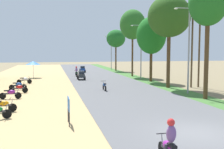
{
  "coord_description": "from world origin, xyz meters",
  "views": [
    {
      "loc": [
        -6.87,
        -11.72,
        4.1
      ],
      "look_at": [
        -0.65,
        16.07,
        1.61
      ],
      "focal_mm": 43.19,
      "sensor_mm": 36.0,
      "label": 1
    }
  ],
  "objects": [
    {
      "name": "parked_motorbike_third",
      "position": [
        -10.31,
        12.09,
        0.55
      ],
      "size": [
        1.8,
        0.54,
        0.94
      ],
      "color": "black",
      "rests_on": "dirt_shoulder"
    },
    {
      "name": "streetlamp_mid",
      "position": [
        5.8,
        25.59,
        4.6
      ],
      "size": [
        3.16,
        0.2,
        7.88
      ],
      "color": "gray",
      "rests_on": "median_strip"
    },
    {
      "name": "motorbike_foreground_rider",
      "position": [
        -2.82,
        -3.02,
        0.86
      ],
      "size": [
        0.54,
        1.8,
        1.66
      ],
      "color": "black",
      "rests_on": "road_strip"
    },
    {
      "name": "parked_motorbike_fourth",
      "position": [
        -10.05,
        15.34,
        0.55
      ],
      "size": [
        1.8,
        0.54,
        0.94
      ],
      "color": "black",
      "rests_on": "dirt_shoulder"
    },
    {
      "name": "ground_plane",
      "position": [
        0.0,
        0.0,
        0.0
      ],
      "size": [
        180.0,
        180.0,
        0.0
      ],
      "primitive_type": "plane",
      "color": "#7A6B4C"
    },
    {
      "name": "parked_motorbike_fifth",
      "position": [
        -10.36,
        17.68,
        0.55
      ],
      "size": [
        1.8,
        0.54,
        0.94
      ],
      "color": "black",
      "rests_on": "dirt_shoulder"
    },
    {
      "name": "median_tree_fifth",
      "position": [
        5.93,
        41.89,
        6.61
      ],
      "size": [
        3.84,
        3.84,
        8.37
      ],
      "color": "#4C351E",
      "rests_on": "median_strip"
    },
    {
      "name": "car_hatchback_blue",
      "position": [
        -1.32,
        38.56,
        0.75
      ],
      "size": [
        1.04,
        2.0,
        1.23
      ],
      "color": "navy",
      "rests_on": "road_strip"
    },
    {
      "name": "vendor_umbrella",
      "position": [
        -9.65,
        30.64,
        2.31
      ],
      "size": [
        2.2,
        2.2,
        2.52
      ],
      "color": "#99999E",
      "rests_on": "dirt_shoulder"
    },
    {
      "name": "road_strip",
      "position": [
        0.0,
        0.0,
        0.04
      ],
      "size": [
        9.0,
        140.0,
        0.08
      ],
      "primitive_type": "cube",
      "color": "#565659",
      "rests_on": "ground"
    },
    {
      "name": "utility_pole_near",
      "position": [
        9.36,
        15.81,
        4.32
      ],
      "size": [
        1.8,
        0.2,
        8.27
      ],
      "color": "brown",
      "rests_on": "ground"
    },
    {
      "name": "motorbike_ahead_third",
      "position": [
        -3.13,
        30.61,
        0.86
      ],
      "size": [
        0.54,
        1.8,
        1.66
      ],
      "color": "black",
      "rests_on": "road_strip"
    },
    {
      "name": "median_tree_third",
      "position": [
        5.97,
        21.97,
        6.12
      ],
      "size": [
        3.91,
        3.91,
        8.54
      ],
      "color": "#4C351E",
      "rests_on": "median_strip"
    },
    {
      "name": "streetlamp_near",
      "position": [
        5.8,
        11.62,
        4.74
      ],
      "size": [
        3.16,
        0.2,
        8.17
      ],
      "color": "gray",
      "rests_on": "median_strip"
    },
    {
      "name": "median_tree_second",
      "position": [
        5.68,
        15.86,
        7.82
      ],
      "size": [
        4.67,
        4.67,
        10.08
      ],
      "color": "#4C351E",
      "rests_on": "median_strip"
    },
    {
      "name": "streetlamp_far",
      "position": [
        5.8,
        45.66,
        4.37
      ],
      "size": [
        3.16,
        0.2,
        7.44
      ],
      "color": "gray",
      "rests_on": "median_strip"
    },
    {
      "name": "car_hatchback_charcoal",
      "position": [
        -2.87,
        26.1,
        0.75
      ],
      "size": [
        1.04,
        2.0,
        1.23
      ],
      "color": "#282D33",
      "rests_on": "road_strip"
    },
    {
      "name": "utility_pole_far",
      "position": [
        8.42,
        15.73,
        5.09
      ],
      "size": [
        1.8,
        0.2,
        9.79
      ],
      "color": "brown",
      "rests_on": "ground"
    },
    {
      "name": "median_tree_fourth",
      "position": [
        5.77,
        29.8,
        8.27
      ],
      "size": [
        4.09,
        4.09,
        10.62
      ],
      "color": "#4C351E",
      "rests_on": "median_strip"
    },
    {
      "name": "parked_motorbike_sixth",
      "position": [
        -10.21,
        22.91,
        0.55
      ],
      "size": [
        1.8,
        0.54,
        0.94
      ],
      "color": "black",
      "rests_on": "dirt_shoulder"
    },
    {
      "name": "street_signboard",
      "position": [
        -6.02,
        3.07,
        1.11
      ],
      "size": [
        0.06,
        1.3,
        1.5
      ],
      "color": "#262628",
      "rests_on": "dirt_shoulder"
    },
    {
      "name": "parked_motorbike_second",
      "position": [
        -10.08,
        6.97,
        0.55
      ],
      "size": [
        1.8,
        0.54,
        0.94
      ],
      "color": "black",
      "rests_on": "dirt_shoulder"
    },
    {
      "name": "motorbike_ahead_second",
      "position": [
        -1.67,
        15.12,
        0.57
      ],
      "size": [
        0.54,
        1.8,
        0.94
      ],
      "color": "black",
      "rests_on": "road_strip"
    },
    {
      "name": "median_tree_nearest",
      "position": [
        5.77,
        8.55,
        8.0
      ],
      "size": [
        3.19,
        3.19,
        10.0
      ],
      "color": "#4C351E",
      "rests_on": "median_strip"
    }
  ]
}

